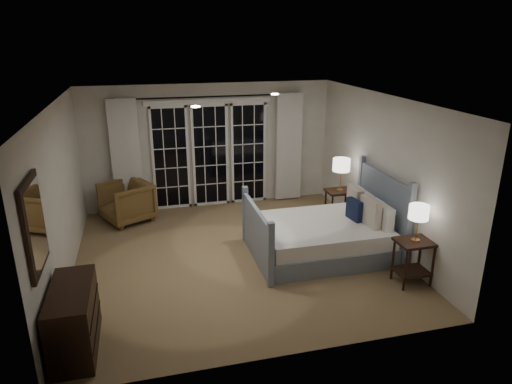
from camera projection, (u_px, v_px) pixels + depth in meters
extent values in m
plane|color=#91724E|center=(236.00, 256.00, 7.38)|extent=(5.00, 5.00, 0.00)
plane|color=silver|center=(234.00, 100.00, 6.56)|extent=(5.00, 5.00, 0.00)
cube|color=silver|center=(60.00, 196.00, 6.39)|extent=(0.02, 5.00, 2.50)
cube|color=silver|center=(382.00, 171.00, 7.56)|extent=(0.02, 5.00, 2.50)
cube|color=silver|center=(210.00, 146.00, 9.26)|extent=(5.00, 0.02, 2.50)
cube|color=silver|center=(285.00, 256.00, 4.68)|extent=(5.00, 0.02, 2.50)
cube|color=black|center=(171.00, 158.00, 9.11)|extent=(0.66, 0.02, 2.02)
cube|color=black|center=(210.00, 156.00, 9.30)|extent=(0.66, 0.02, 2.02)
cube|color=black|center=(248.00, 153.00, 9.48)|extent=(0.66, 0.02, 2.02)
cube|color=white|center=(209.00, 101.00, 8.92)|extent=(2.50, 0.04, 0.10)
cylinder|color=black|center=(209.00, 97.00, 8.84)|extent=(3.50, 0.03, 0.03)
cube|color=silver|center=(126.00, 157.00, 8.80)|extent=(0.55, 0.10, 2.25)
cube|color=silver|center=(289.00, 147.00, 9.57)|extent=(0.55, 0.10, 2.25)
cylinder|color=white|center=(275.00, 94.00, 7.30)|extent=(0.12, 0.12, 0.01)
cylinder|color=white|center=(196.00, 107.00, 6.06)|extent=(0.12, 0.12, 0.01)
cube|color=slate|center=(320.00, 245.00, 7.43)|extent=(2.01, 1.57, 0.29)
cube|color=silver|center=(321.00, 230.00, 7.35)|extent=(1.95, 1.51, 0.25)
cube|color=slate|center=(382.00, 211.00, 7.52)|extent=(0.06, 1.57, 1.28)
cube|color=slate|center=(257.00, 235.00, 7.09)|extent=(0.06, 1.57, 0.88)
cube|color=silver|center=(381.00, 215.00, 7.16)|extent=(0.14, 0.60, 0.36)
cube|color=silver|center=(362.00, 201.00, 7.74)|extent=(0.14, 0.60, 0.36)
cube|color=beige|center=(371.00, 212.00, 7.14)|extent=(0.16, 0.46, 0.45)
cube|color=beige|center=(355.00, 200.00, 7.65)|extent=(0.16, 0.46, 0.45)
cube|color=#141A38|center=(354.00, 210.00, 7.38)|extent=(0.15, 0.35, 0.34)
cube|color=black|center=(415.00, 242.00, 6.39)|extent=(0.51, 0.41, 0.04)
cube|color=black|center=(411.00, 271.00, 6.54)|extent=(0.47, 0.37, 0.03)
cylinder|color=black|center=(405.00, 270.00, 6.30)|extent=(0.04, 0.04, 0.63)
cylinder|color=black|center=(433.00, 266.00, 6.40)|extent=(0.04, 0.04, 0.63)
cylinder|color=black|center=(393.00, 259.00, 6.60)|extent=(0.04, 0.04, 0.63)
cylinder|color=black|center=(419.00, 256.00, 6.70)|extent=(0.04, 0.04, 0.63)
cube|color=black|center=(340.00, 191.00, 8.52)|extent=(0.49, 0.39, 0.04)
cube|color=black|center=(338.00, 213.00, 8.67)|extent=(0.45, 0.35, 0.03)
cylinder|color=black|center=(332.00, 211.00, 8.43)|extent=(0.04, 0.04, 0.61)
cylinder|color=black|center=(352.00, 209.00, 8.53)|extent=(0.04, 0.04, 0.61)
cylinder|color=black|center=(325.00, 205.00, 8.72)|extent=(0.04, 0.04, 0.61)
cylinder|color=black|center=(345.00, 203.00, 8.82)|extent=(0.04, 0.04, 0.61)
cylinder|color=tan|center=(415.00, 240.00, 6.38)|extent=(0.12, 0.12, 0.02)
cylinder|color=tan|center=(417.00, 229.00, 6.32)|extent=(0.02, 0.02, 0.31)
cylinder|color=white|center=(419.00, 212.00, 6.24)|extent=(0.27, 0.27, 0.20)
cylinder|color=tan|center=(340.00, 190.00, 8.51)|extent=(0.12, 0.12, 0.02)
cylinder|color=tan|center=(340.00, 180.00, 8.45)|extent=(0.02, 0.02, 0.36)
cylinder|color=white|center=(341.00, 165.00, 8.35)|extent=(0.32, 0.32, 0.23)
imported|color=brown|center=(127.00, 202.00, 8.65)|extent=(1.13, 1.12, 0.77)
cube|color=black|center=(74.00, 319.00, 5.10)|extent=(0.45, 1.08, 0.77)
cube|color=black|center=(97.00, 326.00, 5.20)|extent=(0.01, 1.07, 0.01)
cube|color=black|center=(94.00, 307.00, 5.12)|extent=(0.01, 1.07, 0.01)
cube|color=black|center=(34.00, 225.00, 4.67)|extent=(0.04, 0.85, 1.00)
cube|color=white|center=(37.00, 225.00, 4.67)|extent=(0.01, 0.73, 0.88)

